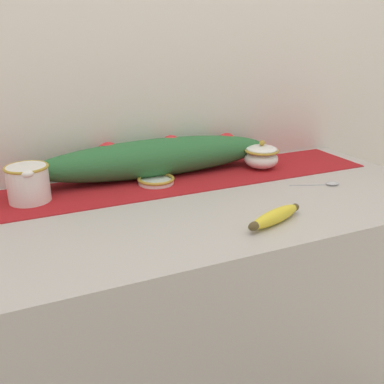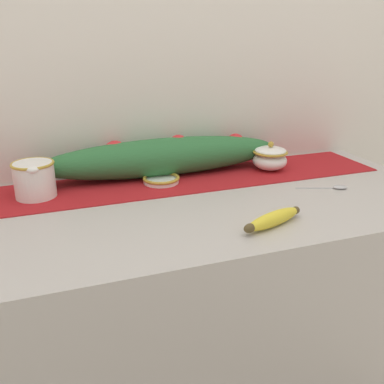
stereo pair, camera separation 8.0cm
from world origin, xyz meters
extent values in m
cube|color=#B7B2AD|center=(0.00, 0.00, 0.46)|extent=(1.54, 0.66, 0.92)
cube|color=silver|center=(0.00, 0.35, 1.20)|extent=(2.34, 0.04, 2.40)
cube|color=#A8191E|center=(0.00, 0.19, 0.92)|extent=(1.42, 0.26, 0.00)
cylinder|color=white|center=(-0.40, 0.19, 0.98)|extent=(0.11, 0.11, 0.10)
torus|color=#B79333|center=(-0.40, 0.19, 1.02)|extent=(0.12, 0.12, 0.01)
torus|color=white|center=(-0.40, 0.26, 0.98)|extent=(0.05, 0.01, 0.05)
ellipsoid|color=white|center=(-0.40, 0.14, 1.02)|extent=(0.03, 0.03, 0.02)
ellipsoid|color=white|center=(0.36, 0.19, 0.96)|extent=(0.12, 0.12, 0.06)
torus|color=#B79333|center=(0.36, 0.19, 0.99)|extent=(0.12, 0.12, 0.01)
ellipsoid|color=white|center=(0.36, 0.19, 0.99)|extent=(0.11, 0.11, 0.02)
sphere|color=#B79333|center=(0.36, 0.19, 1.01)|extent=(0.02, 0.02, 0.02)
cylinder|color=white|center=(-0.03, 0.19, 0.93)|extent=(0.11, 0.11, 0.01)
torus|color=#B79333|center=(-0.03, 0.19, 0.94)|extent=(0.12, 0.12, 0.01)
ellipsoid|color=yellow|center=(0.14, -0.21, 0.94)|extent=(0.19, 0.10, 0.04)
ellipsoid|color=brown|center=(0.06, -0.24, 0.94)|extent=(0.04, 0.03, 0.02)
ellipsoid|color=brown|center=(0.22, -0.18, 0.94)|extent=(0.03, 0.03, 0.02)
cube|color=#B7B7BC|center=(0.40, -0.02, 0.92)|extent=(0.11, 0.04, 0.00)
ellipsoid|color=#B7B7BC|center=(0.47, -0.04, 0.93)|extent=(0.05, 0.04, 0.01)
ellipsoid|color=#2D6B38|center=(0.00, 0.26, 0.99)|extent=(0.80, 0.14, 0.12)
sphere|color=red|center=(-0.27, 0.28, 1.00)|extent=(0.05, 0.05, 0.05)
sphere|color=red|center=(-0.15, 0.28, 1.01)|extent=(0.08, 0.08, 0.08)
sphere|color=red|center=(-0.06, 0.26, 1.00)|extent=(0.06, 0.06, 0.06)
sphere|color=red|center=(0.06, 0.27, 1.02)|extent=(0.07, 0.07, 0.07)
sphere|color=red|center=(0.15, 0.27, 1.00)|extent=(0.06, 0.06, 0.06)
sphere|color=red|center=(0.27, 0.28, 1.01)|extent=(0.07, 0.07, 0.07)
camera|label=1|loc=(-0.45, -1.02, 1.37)|focal=40.00mm
camera|label=2|loc=(-0.37, -1.05, 1.37)|focal=40.00mm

